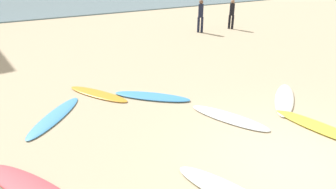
{
  "coord_description": "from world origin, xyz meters",
  "views": [
    {
      "loc": [
        -4.69,
        -3.06,
        3.93
      ],
      "look_at": [
        -1.01,
        3.76,
        0.3
      ],
      "focal_mm": 31.67,
      "sensor_mm": 36.0,
      "label": 1
    }
  ],
  "objects_px": {
    "surfboard_0": "(152,96)",
    "surfboard_2": "(284,99)",
    "beachgoer_mid": "(201,14)",
    "surfboard_8": "(55,117)",
    "surfboard_1": "(229,118)",
    "beachgoer_near": "(232,13)",
    "surfboard_4": "(98,94)",
    "surfboard_7": "(31,188)",
    "surfboard_6": "(321,128)"
  },
  "relations": [
    {
      "from": "surfboard_8",
      "to": "beachgoer_mid",
      "type": "height_order",
      "value": "beachgoer_mid"
    },
    {
      "from": "surfboard_6",
      "to": "surfboard_7",
      "type": "xyz_separation_m",
      "value": [
        -6.6,
        1.16,
        -0.01
      ]
    },
    {
      "from": "surfboard_7",
      "to": "beachgoer_mid",
      "type": "height_order",
      "value": "beachgoer_mid"
    },
    {
      "from": "surfboard_6",
      "to": "surfboard_4",
      "type": "bearing_deg",
      "value": -58.76
    },
    {
      "from": "surfboard_4",
      "to": "surfboard_7",
      "type": "bearing_deg",
      "value": -155.26
    },
    {
      "from": "surfboard_2",
      "to": "surfboard_6",
      "type": "xyz_separation_m",
      "value": [
        -0.51,
        -1.62,
        0.01
      ]
    },
    {
      "from": "surfboard_1",
      "to": "beachgoer_near",
      "type": "bearing_deg",
      "value": -154.18
    },
    {
      "from": "surfboard_2",
      "to": "surfboard_8",
      "type": "distance_m",
      "value": 6.63
    },
    {
      "from": "surfboard_4",
      "to": "beachgoer_near",
      "type": "bearing_deg",
      "value": -2.98
    },
    {
      "from": "surfboard_1",
      "to": "surfboard_6",
      "type": "distance_m",
      "value": 2.27
    },
    {
      "from": "surfboard_6",
      "to": "surfboard_8",
      "type": "xyz_separation_m",
      "value": [
        -5.77,
        3.79,
        -0.01
      ]
    },
    {
      "from": "surfboard_4",
      "to": "beachgoer_mid",
      "type": "xyz_separation_m",
      "value": [
        7.5,
        5.47,
        0.97
      ]
    },
    {
      "from": "surfboard_2",
      "to": "beachgoer_near",
      "type": "distance_m",
      "value": 9.7
    },
    {
      "from": "surfboard_2",
      "to": "surfboard_1",
      "type": "bearing_deg",
      "value": -127.47
    },
    {
      "from": "surfboard_0",
      "to": "surfboard_6",
      "type": "distance_m",
      "value": 4.69
    },
    {
      "from": "surfboard_0",
      "to": "surfboard_1",
      "type": "height_order",
      "value": "surfboard_0"
    },
    {
      "from": "surfboard_4",
      "to": "surfboard_6",
      "type": "height_order",
      "value": "surfboard_6"
    },
    {
      "from": "surfboard_7",
      "to": "beachgoer_mid",
      "type": "xyz_separation_m",
      "value": [
        9.78,
        8.96,
        0.97
      ]
    },
    {
      "from": "surfboard_1",
      "to": "beachgoer_near",
      "type": "height_order",
      "value": "beachgoer_near"
    },
    {
      "from": "surfboard_4",
      "to": "beachgoer_near",
      "type": "xyz_separation_m",
      "value": [
        9.62,
        5.37,
        0.9
      ]
    },
    {
      "from": "surfboard_4",
      "to": "beachgoer_mid",
      "type": "height_order",
      "value": "beachgoer_mid"
    },
    {
      "from": "surfboard_8",
      "to": "surfboard_6",
      "type": "bearing_deg",
      "value": 7.23
    },
    {
      "from": "surfboard_0",
      "to": "beachgoer_near",
      "type": "relative_size",
      "value": 1.42
    },
    {
      "from": "surfboard_2",
      "to": "beachgoer_mid",
      "type": "relative_size",
      "value": 1.35
    },
    {
      "from": "beachgoer_mid",
      "to": "beachgoer_near",
      "type": "bearing_deg",
      "value": 39.98
    },
    {
      "from": "beachgoer_mid",
      "to": "surfboard_4",
      "type": "bearing_deg",
      "value": -100.99
    },
    {
      "from": "surfboard_0",
      "to": "surfboard_2",
      "type": "bearing_deg",
      "value": 100.93
    },
    {
      "from": "surfboard_1",
      "to": "surfboard_7",
      "type": "xyz_separation_m",
      "value": [
        -4.91,
        -0.36,
        -0.0
      ]
    },
    {
      "from": "surfboard_8",
      "to": "surfboard_4",
      "type": "bearing_deg",
      "value": 71.37
    },
    {
      "from": "surfboard_2",
      "to": "surfboard_4",
      "type": "bearing_deg",
      "value": -162.16
    },
    {
      "from": "beachgoer_near",
      "to": "surfboard_7",
      "type": "bearing_deg",
      "value": 97.09
    },
    {
      "from": "surfboard_1",
      "to": "beachgoer_near",
      "type": "xyz_separation_m",
      "value": [
        6.98,
        8.49,
        0.9
      ]
    },
    {
      "from": "surfboard_2",
      "to": "surfboard_6",
      "type": "height_order",
      "value": "surfboard_6"
    },
    {
      "from": "surfboard_0",
      "to": "surfboard_2",
      "type": "distance_m",
      "value": 4.0
    },
    {
      "from": "surfboard_4",
      "to": "surfboard_6",
      "type": "distance_m",
      "value": 6.35
    },
    {
      "from": "surfboard_7",
      "to": "surfboard_8",
      "type": "bearing_deg",
      "value": 40.74
    },
    {
      "from": "surfboard_0",
      "to": "surfboard_1",
      "type": "bearing_deg",
      "value": 71.66
    },
    {
      "from": "surfboard_1",
      "to": "beachgoer_mid",
      "type": "bearing_deg",
      "value": -144.26
    },
    {
      "from": "surfboard_6",
      "to": "beachgoer_near",
      "type": "relative_size",
      "value": 1.48
    },
    {
      "from": "beachgoer_near",
      "to": "beachgoer_mid",
      "type": "bearing_deg",
      "value": 57.51
    },
    {
      "from": "surfboard_8",
      "to": "beachgoer_near",
      "type": "relative_size",
      "value": 1.42
    },
    {
      "from": "surfboard_8",
      "to": "surfboard_0",
      "type": "bearing_deg",
      "value": 38.07
    },
    {
      "from": "surfboard_4",
      "to": "surfboard_7",
      "type": "relative_size",
      "value": 0.87
    },
    {
      "from": "surfboard_2",
      "to": "surfboard_4",
      "type": "distance_m",
      "value": 5.7
    },
    {
      "from": "surfboard_6",
      "to": "beachgoer_mid",
      "type": "height_order",
      "value": "beachgoer_mid"
    },
    {
      "from": "surfboard_1",
      "to": "beachgoer_near",
      "type": "distance_m",
      "value": 11.03
    },
    {
      "from": "surfboard_2",
      "to": "beachgoer_mid",
      "type": "bearing_deg",
      "value": 122.41
    },
    {
      "from": "surfboard_0",
      "to": "beachgoer_mid",
      "type": "height_order",
      "value": "beachgoer_mid"
    },
    {
      "from": "surfboard_1",
      "to": "beachgoer_mid",
      "type": "distance_m",
      "value": 9.93
    },
    {
      "from": "surfboard_0",
      "to": "surfboard_4",
      "type": "height_order",
      "value": "surfboard_0"
    }
  ]
}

